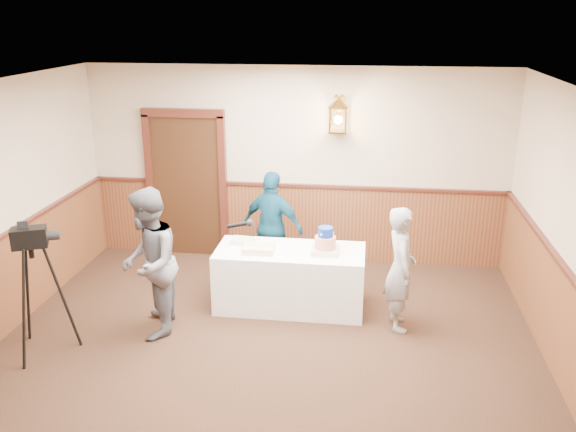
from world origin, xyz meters
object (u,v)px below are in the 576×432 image
at_px(baker, 400,269).
at_px(assistant_p, 273,227).
at_px(display_table, 290,278).
at_px(tv_camera_rig, 38,297).
at_px(interviewer, 149,263).
at_px(sheet_cake_green, 242,241).
at_px(sheet_cake_yellow, 259,249).
at_px(tiered_cake, 325,243).

height_order(baker, assistant_p, assistant_p).
relative_size(display_table, tv_camera_rig, 1.28).
height_order(interviewer, tv_camera_rig, interviewer).
relative_size(sheet_cake_green, interviewer, 0.15).
bearing_deg(sheet_cake_yellow, assistant_p, 88.03).
xyz_separation_m(sheet_cake_yellow, assistant_p, (0.03, 0.89, -0.03)).
bearing_deg(tiered_cake, sheet_cake_green, 169.64).
relative_size(interviewer, baker, 1.17).
bearing_deg(assistant_p, tv_camera_rig, 65.65).
distance_m(sheet_cake_yellow, sheet_cake_green, 0.36).
distance_m(tiered_cake, baker, 0.94).
bearing_deg(tv_camera_rig, display_table, 4.51).
distance_m(sheet_cake_green, tv_camera_rig, 2.44).
distance_m(interviewer, baker, 2.81).
distance_m(sheet_cake_yellow, assistant_p, 0.89).
bearing_deg(display_table, sheet_cake_yellow, -163.03).
height_order(baker, tv_camera_rig, baker).
relative_size(baker, tv_camera_rig, 1.03).
relative_size(tiered_cake, tv_camera_rig, 0.23).
height_order(sheet_cake_yellow, baker, baker).
height_order(sheet_cake_yellow, assistant_p, assistant_p).
relative_size(sheet_cake_yellow, sheet_cake_green, 1.45).
relative_size(tiered_cake, interviewer, 0.19).
bearing_deg(display_table, assistant_p, 113.42).
height_order(tiered_cake, sheet_cake_yellow, tiered_cake).
bearing_deg(sheet_cake_green, interviewer, -129.97).
xyz_separation_m(baker, assistant_p, (-1.64, 1.13, 0.03)).
bearing_deg(tv_camera_rig, sheet_cake_green, 14.78).
bearing_deg(display_table, tiered_cake, -5.43).
distance_m(sheet_cake_green, assistant_p, 0.69).
height_order(tiered_cake, tv_camera_rig, tv_camera_rig).
bearing_deg(display_table, sheet_cake_green, 166.34).
xyz_separation_m(sheet_cake_green, assistant_p, (0.28, 0.63, -0.02)).
bearing_deg(tiered_cake, tv_camera_rig, -155.10).
bearing_deg(tv_camera_rig, baker, -9.30).
distance_m(interviewer, tv_camera_rig, 1.19).
bearing_deg(sheet_cake_green, assistant_p, 65.93).
bearing_deg(tiered_cake, interviewer, -156.66).
bearing_deg(sheet_cake_yellow, tiered_cake, 5.17).
height_order(sheet_cake_yellow, tv_camera_rig, tv_camera_rig).
bearing_deg(baker, display_table, 65.65).
bearing_deg(tiered_cake, display_table, 174.57).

